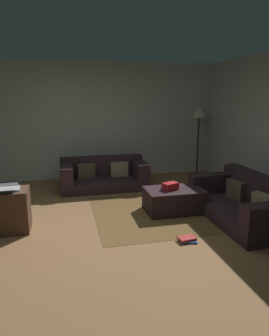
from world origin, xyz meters
The scene contains 12 objects.
ground_plane centered at (0.00, 0.00, 0.00)m, with size 6.40×6.40×0.00m, color brown.
rear_partition centered at (0.00, 3.14, 1.30)m, with size 6.40×0.12×2.60m, color #BCB7B2.
couch_left centered at (0.35, 2.24, 0.25)m, with size 1.73×0.87×0.61m.
couch_right centered at (2.25, 0.04, 0.26)m, with size 0.94×1.83×0.67m.
ottoman centered at (1.30, 0.60, 0.19)m, with size 0.93×0.60×0.38m, color #2D1E23.
gift_box centered at (1.23, 0.59, 0.43)m, with size 0.24×0.15×0.11m, color red.
tv_remote centered at (1.13, 0.60, 0.39)m, with size 0.05×0.16×0.02m, color black.
side_table centered at (-1.19, 0.41, 0.30)m, with size 0.52×0.44×0.59m, color #4C3323.
laptop centered at (-1.18, 0.35, 0.65)m, with size 0.34×0.44×0.19m.
book_stack centered at (1.09, -0.46, 0.03)m, with size 0.26×0.20×0.06m.
corner_lamp centered at (2.66, 2.72, 1.37)m, with size 0.36×0.36×1.61m.
area_rug centered at (1.30, 0.60, 0.00)m, with size 2.60×2.00×0.01m, color brown.
Camera 1 is at (-0.41, -3.88, 1.84)m, focal length 32.77 mm.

